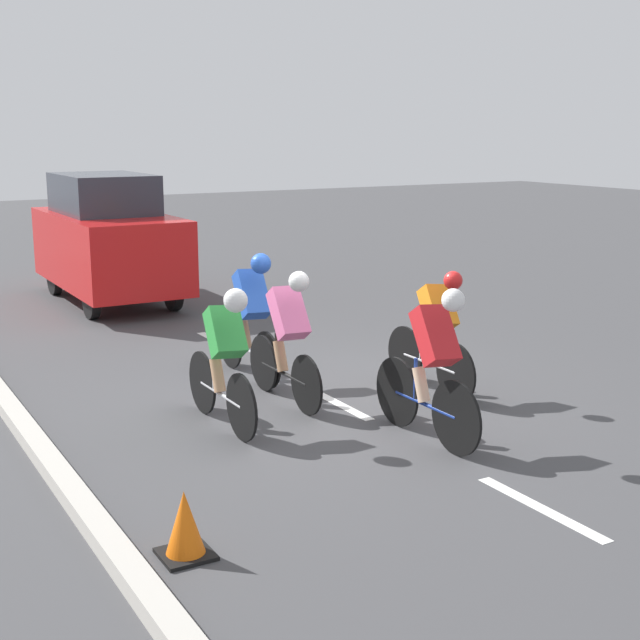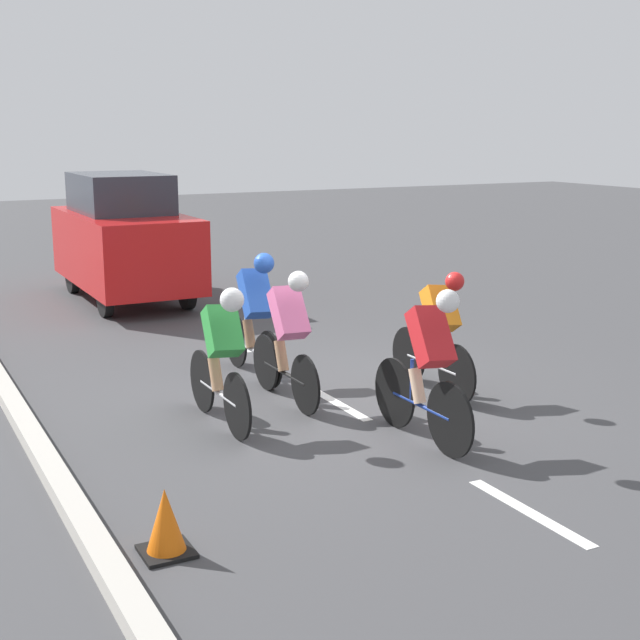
# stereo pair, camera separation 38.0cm
# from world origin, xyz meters

# --- Properties ---
(ground_plane) EXTENTS (60.00, 60.00, 0.00)m
(ground_plane) POSITION_xyz_m (0.00, 0.00, 0.00)
(ground_plane) COLOR #424244
(lane_stripe_near) EXTENTS (0.12, 1.40, 0.01)m
(lane_stripe_near) POSITION_xyz_m (0.00, 3.42, 0.00)
(lane_stripe_near) COLOR white
(lane_stripe_near) RESTS_ON ground
(lane_stripe_mid) EXTENTS (0.12, 1.40, 0.01)m
(lane_stripe_mid) POSITION_xyz_m (0.00, 0.22, 0.00)
(lane_stripe_mid) COLOR white
(lane_stripe_mid) RESTS_ON ground
(lane_stripe_far) EXTENTS (0.12, 1.40, 0.01)m
(lane_stripe_far) POSITION_xyz_m (0.00, -2.98, 0.00)
(lane_stripe_far) COLOR white
(lane_stripe_far) RESTS_ON ground
(curb) EXTENTS (0.20, 25.72, 0.14)m
(curb) POSITION_xyz_m (3.20, 0.22, 0.07)
(curb) COLOR #B7B2A8
(curb) RESTS_ON ground
(cyclist_blue) EXTENTS (0.35, 1.71, 1.55)m
(cyclist_blue) POSITION_xyz_m (0.39, -1.08, 0.83)
(cyclist_blue) COLOR black
(cyclist_blue) RESTS_ON ground
(cyclist_red) EXTENTS (0.37, 1.66, 1.53)m
(cyclist_red) POSITION_xyz_m (-0.16, 1.74, 0.79)
(cyclist_red) COLOR black
(cyclist_red) RESTS_ON ground
(cyclist_green) EXTENTS (0.36, 1.65, 1.46)m
(cyclist_green) POSITION_xyz_m (1.39, 0.41, 0.78)
(cyclist_green) COLOR black
(cyclist_green) RESTS_ON ground
(cyclist_pink) EXTENTS (0.34, 1.67, 1.50)m
(cyclist_pink) POSITION_xyz_m (0.47, -0.01, 0.79)
(cyclist_pink) COLOR black
(cyclist_pink) RESTS_ON ground
(cyclist_orange) EXTENTS (0.37, 1.63, 1.44)m
(cyclist_orange) POSITION_xyz_m (-1.16, 0.46, 0.75)
(cyclist_orange) COLOR black
(cyclist_orange) RESTS_ON ground
(support_car) EXTENTS (1.70, 3.86, 2.18)m
(support_car) POSITION_xyz_m (0.44, -6.68, 1.09)
(support_car) COLOR black
(support_car) RESTS_ON ground
(traffic_cone) EXTENTS (0.36, 0.36, 0.49)m
(traffic_cone) POSITION_xyz_m (2.75, 2.78, 0.24)
(traffic_cone) COLOR black
(traffic_cone) RESTS_ON ground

